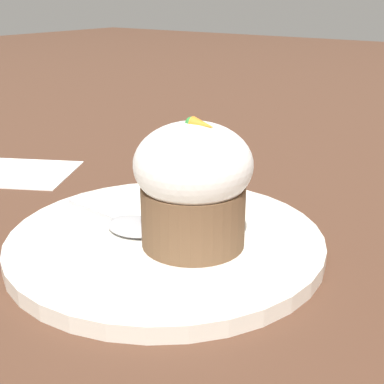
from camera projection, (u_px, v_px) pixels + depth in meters
ground_plane at (166, 249)px, 0.44m from camera, size 4.00×4.00×0.00m
dessert_plate at (166, 242)px, 0.44m from camera, size 0.26×0.26×0.01m
carrot_cake at (192, 184)px, 0.40m from camera, size 0.09×0.09×0.10m
spoon at (127, 224)px, 0.45m from camera, size 0.12×0.04×0.01m
paper_napkin at (20, 172)px, 0.62m from camera, size 0.16×0.15×0.00m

